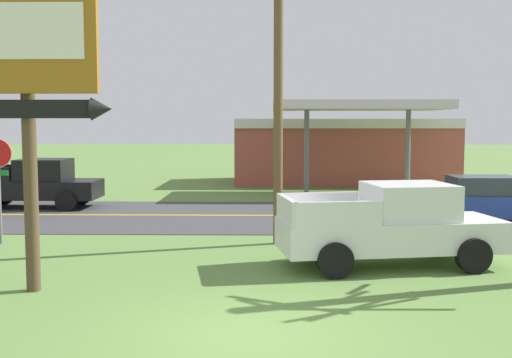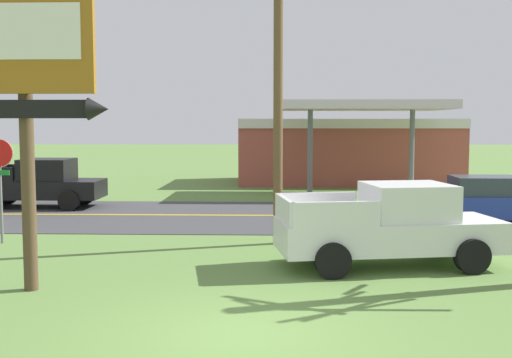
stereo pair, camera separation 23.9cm
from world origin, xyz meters
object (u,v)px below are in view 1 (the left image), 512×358
object	(u,v)px
pickup_white_parked_on_lawn	(393,226)
pickup_black_on_road	(35,184)
utility_pole	(278,61)
motel_sign	(28,79)
car_blue_near_lane	(479,201)
gas_station	(343,149)

from	to	relation	value
pickup_white_parked_on_lawn	pickup_black_on_road	xyz separation A→B (m)	(-12.23, 9.99, 0.00)
utility_pole	pickup_black_on_road	size ratio (longest dim) A/B	1.84
motel_sign	car_blue_near_lane	bearing A→B (deg)	36.14
pickup_white_parked_on_lawn	car_blue_near_lane	xyz separation A→B (m)	(4.03, 5.99, -0.13)
motel_sign	utility_pole	world-z (taller)	utility_pole
pickup_white_parked_on_lawn	gas_station	bearing A→B (deg)	86.49
motel_sign	car_blue_near_lane	size ratio (longest dim) A/B	1.47
gas_station	car_blue_near_lane	xyz separation A→B (m)	(2.75, -14.88, -1.11)
gas_station	pickup_black_on_road	xyz separation A→B (m)	(-13.51, -10.88, -0.98)
motel_sign	pickup_white_parked_on_lawn	distance (m)	8.67
pickup_white_parked_on_lawn	pickup_black_on_road	bearing A→B (deg)	140.75
utility_pole	car_blue_near_lane	world-z (taller)	utility_pole
utility_pole	gas_station	world-z (taller)	utility_pole
motel_sign	car_blue_near_lane	world-z (taller)	motel_sign
gas_station	pickup_black_on_road	bearing A→B (deg)	-141.16
gas_station	motel_sign	bearing A→B (deg)	-110.85
motel_sign	pickup_white_parked_on_lawn	xyz separation A→B (m)	(7.63, 2.52, -3.28)
utility_pole	pickup_black_on_road	bearing A→B (deg)	142.75
motel_sign	pickup_white_parked_on_lawn	size ratio (longest dim) A/B	1.13
gas_station	pickup_white_parked_on_lawn	world-z (taller)	gas_station
pickup_white_parked_on_lawn	pickup_black_on_road	distance (m)	15.80
motel_sign	gas_station	world-z (taller)	motel_sign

